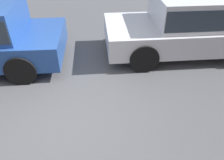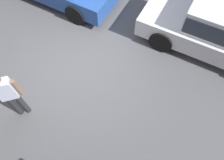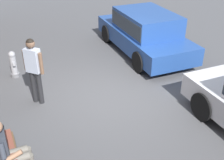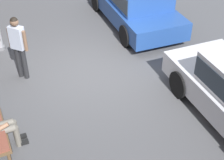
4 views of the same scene
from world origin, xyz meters
name	(u,v)px [view 3 (image 3 of 4)]	position (x,y,z in m)	size (l,w,h in m)	color
ground_plane	(108,96)	(0.00, 0.00, 0.00)	(60.00, 60.00, 0.00)	#4C4C4F
person_on_phone	(8,149)	(-1.81, 2.67, 0.71)	(0.73, 0.74, 1.35)	#6B665B
parked_car_mid	(145,31)	(2.06, -2.35, 0.81)	(4.40, 2.04, 1.48)	#23478E
pedestrian_standing	(34,66)	(0.49, 1.72, 1.02)	(0.43, 0.40, 1.73)	#232326
fire_hydrant	(13,65)	(2.18, 2.05, 0.39)	(0.38, 0.26, 0.81)	slate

